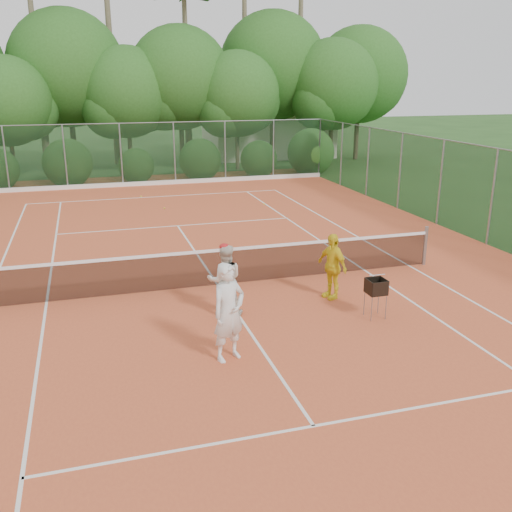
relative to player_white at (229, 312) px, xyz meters
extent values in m
plane|color=#234719|center=(0.69, 3.92, -0.95)|extent=(120.00, 120.00, 0.00)
cube|color=#CF582F|center=(0.69, 3.92, -0.94)|extent=(18.00, 36.00, 0.02)
cube|color=beige|center=(9.69, 27.92, 0.55)|extent=(8.00, 5.00, 3.00)
cylinder|color=gray|center=(6.62, 3.92, -0.38)|extent=(0.10, 0.10, 1.10)
cube|color=black|center=(0.69, 3.92, -0.47)|extent=(11.87, 0.03, 0.86)
cube|color=white|center=(0.69, 3.92, -0.01)|extent=(11.87, 0.04, 0.07)
imported|color=silver|center=(0.00, 0.00, 0.00)|extent=(0.80, 0.68, 1.87)
imported|color=silver|center=(0.43, 2.06, -0.13)|extent=(0.87, 0.73, 1.61)
ellipsoid|color=red|center=(0.43, 2.06, 0.63)|extent=(0.22, 0.22, 0.14)
imported|color=yellow|center=(3.09, 2.34, -0.15)|extent=(0.65, 1.00, 1.58)
cylinder|color=gray|center=(3.35, 0.80, -0.66)|extent=(0.02, 0.02, 0.56)
cylinder|color=gray|center=(3.70, 1.14, -0.66)|extent=(0.02, 0.02, 0.56)
cube|color=black|center=(3.52, 0.97, -0.22)|extent=(0.38, 0.38, 0.32)
sphere|color=gold|center=(0.62, 13.23, -0.90)|extent=(0.07, 0.07, 0.07)
sphere|color=yellow|center=(-0.04, 15.91, -0.90)|extent=(0.07, 0.07, 0.07)
sphere|color=yellow|center=(4.71, 12.84, -0.90)|extent=(0.07, 0.07, 0.07)
cube|color=white|center=(0.69, 15.80, -0.93)|extent=(11.03, 0.06, 0.01)
cube|color=white|center=(6.17, 3.92, -0.93)|extent=(0.06, 23.77, 0.01)
cube|color=white|center=(-3.42, 3.92, -0.93)|extent=(0.06, 23.77, 0.01)
cube|color=white|center=(4.80, 3.92, -0.93)|extent=(0.06, 23.77, 0.01)
cube|color=white|center=(0.69, 10.32, -0.93)|extent=(8.23, 0.06, 0.01)
cube|color=white|center=(0.69, -2.48, -0.93)|extent=(8.23, 0.06, 0.01)
cube|color=white|center=(0.69, 3.92, -0.93)|extent=(0.06, 12.80, 0.01)
cube|color=#19381E|center=(0.69, 18.92, 0.57)|extent=(18.00, 0.02, 3.00)
cylinder|color=gray|center=(9.69, 18.92, 0.57)|extent=(0.07, 0.07, 3.00)
cylinder|color=gray|center=(9.69, 18.92, 0.57)|extent=(0.07, 0.07, 3.00)
cylinder|color=brown|center=(-5.81, 22.42, 0.65)|extent=(0.22, 0.22, 3.20)
sphere|color=#27541C|center=(-5.81, 22.42, 3.01)|extent=(4.48, 4.48, 4.48)
cylinder|color=brown|center=(-2.81, 24.92, 1.30)|extent=(0.31, 0.31, 4.50)
sphere|color=#27541C|center=(-2.81, 24.92, 4.63)|extent=(6.30, 6.30, 6.30)
cylinder|color=brown|center=(0.19, 23.42, 0.80)|extent=(0.24, 0.24, 3.50)
sphere|color=#27541C|center=(0.19, 23.42, 3.39)|extent=(4.90, 4.90, 4.90)
cylinder|color=brown|center=(3.19, 23.92, 1.10)|extent=(0.28, 0.28, 4.10)
sphere|color=#27541C|center=(3.19, 23.92, 4.13)|extent=(5.74, 5.74, 5.74)
cylinder|color=brown|center=(6.19, 22.72, 0.75)|extent=(0.23, 0.23, 3.40)
sphere|color=#27541C|center=(6.19, 22.72, 3.26)|extent=(4.76, 4.76, 4.76)
cylinder|color=brown|center=(9.19, 25.42, 1.37)|extent=(0.32, 0.32, 4.65)
sphere|color=#27541C|center=(9.19, 25.42, 4.81)|extent=(6.51, 6.51, 6.51)
cylinder|color=brown|center=(12.19, 23.12, 0.95)|extent=(0.26, 0.26, 3.80)
sphere|color=#27541C|center=(12.19, 23.12, 3.76)|extent=(5.32, 5.32, 5.32)
cylinder|color=brown|center=(14.69, 24.72, 1.17)|extent=(0.29, 0.29, 4.25)
sphere|color=#27541C|center=(14.69, 24.72, 4.32)|extent=(5.95, 5.95, 5.95)
cone|color=brown|center=(-4.31, 24.92, 4.55)|extent=(0.44, 0.44, 11.00)
cone|color=brown|center=(-0.31, 26.92, 6.55)|extent=(0.44, 0.44, 15.00)
cone|color=brown|center=(3.69, 24.42, 4.05)|extent=(0.44, 0.44, 10.00)
cone|color=brown|center=(7.69, 26.42, 5.05)|extent=(0.44, 0.44, 12.00)
cone|color=brown|center=(11.69, 27.42, 6.05)|extent=(0.44, 0.44, 14.00)
camera|label=1|loc=(-2.27, -9.35, 4.06)|focal=40.00mm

